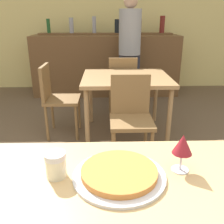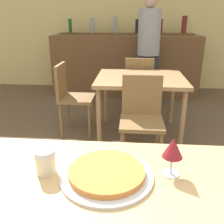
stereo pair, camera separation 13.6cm
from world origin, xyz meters
TOP-DOWN VIEW (x-y plane):
  - wall_back at (0.00, 4.35)m, footprint 8.00×0.05m
  - dining_table_near at (0.00, 0.00)m, footprint 1.16×0.78m
  - dining_table_far at (0.22, 2.10)m, footprint 1.00×0.88m
  - bar_counter at (0.00, 3.85)m, footprint 2.60×0.56m
  - bar_back_shelf at (0.05, 3.99)m, footprint 2.39×0.24m
  - chair_far_side_front at (0.22, 1.48)m, footprint 0.40×0.40m
  - chair_far_side_back at (0.22, 2.71)m, footprint 0.40×0.40m
  - chair_far_side_left at (-0.60, 2.10)m, footprint 0.40×0.40m
  - pizza_tray at (0.03, 0.10)m, footprint 0.36×0.36m
  - cheese_shaker at (-0.22, 0.11)m, footprint 0.08×0.08m
  - person_standing at (0.37, 3.27)m, footprint 0.34×0.34m
  - wine_glass at (0.28, 0.14)m, footprint 0.08×0.08m

SIDE VIEW (x-z plane):
  - chair_far_side_front at x=0.22m, z-range 0.08..0.93m
  - chair_far_side_back at x=0.22m, z-range 0.08..0.93m
  - chair_far_side_left at x=-0.60m, z-range 0.08..0.93m
  - bar_counter at x=0.00m, z-range 0.00..1.06m
  - dining_table_far at x=0.22m, z-range 0.28..1.00m
  - dining_table_near at x=0.00m, z-range 0.30..1.07m
  - pizza_tray at x=0.03m, z-range 0.77..0.81m
  - cheese_shaker at x=-0.22m, z-range 0.77..0.88m
  - wine_glass at x=0.28m, z-range 0.81..0.96m
  - person_standing at x=0.37m, z-range 0.07..1.75m
  - bar_back_shelf at x=0.05m, z-range 0.96..1.29m
  - wall_back at x=0.00m, z-range 0.00..2.80m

